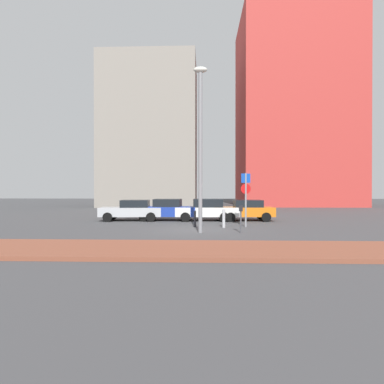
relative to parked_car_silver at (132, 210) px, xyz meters
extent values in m
plane|color=#424244|center=(4.60, -4.96, -0.75)|extent=(120.00, 120.00, 0.00)
cube|color=brown|center=(4.60, -11.00, -0.68)|extent=(40.00, 3.34, 0.14)
cube|color=#B7BABF|center=(-0.07, 0.00, -0.12)|extent=(4.43, 1.99, 0.63)
cube|color=black|center=(0.22, 0.01, 0.45)|extent=(2.02, 1.69, 0.52)
cylinder|color=black|center=(-1.48, -0.95, -0.43)|extent=(0.65, 0.26, 0.64)
cylinder|color=black|center=(-1.59, 0.74, -0.43)|extent=(0.65, 0.26, 0.64)
cylinder|color=black|center=(1.46, -0.75, -0.43)|extent=(0.65, 0.26, 0.64)
cylinder|color=black|center=(1.34, 0.94, -0.43)|extent=(0.65, 0.26, 0.64)
cube|color=#1E389E|center=(2.42, 0.28, -0.10)|extent=(4.31, 2.00, 0.67)
cube|color=black|center=(2.51, 0.27, 0.51)|extent=(1.94, 1.75, 0.54)
cylinder|color=black|center=(0.94, -0.58, -0.43)|extent=(0.65, 0.25, 0.64)
cylinder|color=black|center=(1.01, 1.25, -0.43)|extent=(0.65, 0.25, 0.64)
cylinder|color=black|center=(3.82, -0.70, -0.43)|extent=(0.65, 0.25, 0.64)
cylinder|color=black|center=(3.89, 1.13, -0.43)|extent=(0.65, 0.25, 0.64)
cube|color=white|center=(5.36, 0.21, -0.11)|extent=(4.55, 1.88, 0.65)
cube|color=black|center=(5.38, 0.21, 0.50)|extent=(2.07, 1.70, 0.58)
cylinder|color=black|center=(3.84, -0.72, -0.43)|extent=(0.64, 0.23, 0.64)
cylinder|color=black|center=(3.81, 1.10, -0.43)|extent=(0.64, 0.23, 0.64)
cylinder|color=black|center=(6.91, -0.67, -0.43)|extent=(0.64, 0.23, 0.64)
cylinder|color=black|center=(6.89, 1.14, -0.43)|extent=(0.64, 0.23, 0.64)
cube|color=orange|center=(7.88, 0.27, -0.11)|extent=(4.27, 1.91, 0.65)
cube|color=black|center=(8.21, 0.28, 0.47)|extent=(1.97, 1.68, 0.50)
cylinder|color=black|center=(6.49, -0.66, -0.43)|extent=(0.65, 0.24, 0.64)
cylinder|color=black|center=(6.42, 1.09, -0.43)|extent=(0.65, 0.24, 0.64)
cylinder|color=black|center=(9.34, -0.55, -0.43)|extent=(0.65, 0.24, 0.64)
cylinder|color=black|center=(9.28, 1.20, -0.43)|extent=(0.65, 0.24, 0.64)
cylinder|color=gray|center=(7.55, -3.51, 0.83)|extent=(0.10, 0.10, 3.18)
cube|color=#1447B7|center=(7.55, -3.51, 2.12)|extent=(0.55, 0.13, 0.55)
cylinder|color=red|center=(7.55, -3.51, 1.49)|extent=(0.60, 0.13, 0.60)
cylinder|color=#4C4C51|center=(6.95, -6.10, -0.20)|extent=(0.08, 0.08, 1.10)
cube|color=black|center=(6.95, -6.10, 0.49)|extent=(0.18, 0.14, 0.28)
cylinder|color=gray|center=(4.90, -6.16, 3.31)|extent=(0.20, 0.20, 8.12)
ellipsoid|color=silver|center=(4.90, -6.16, 7.52)|extent=(0.70, 0.36, 0.30)
cylinder|color=#B7B7BC|center=(6.23, -3.94, -0.23)|extent=(0.17, 0.17, 1.05)
cylinder|color=black|center=(4.56, -3.79, -0.27)|extent=(0.13, 0.13, 0.97)
cube|color=#BF3833|center=(17.98, 23.18, 12.51)|extent=(15.32, 12.56, 26.53)
cube|color=gray|center=(-2.00, 20.27, 8.91)|extent=(12.18, 10.24, 19.32)
camera|label=1|loc=(5.04, -22.04, 1.44)|focal=29.31mm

